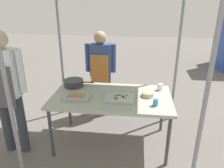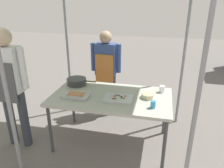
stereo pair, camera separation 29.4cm
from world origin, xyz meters
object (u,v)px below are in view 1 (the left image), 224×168
tray_meat_skewers (120,98)px  condiment_bowl (148,94)px  tray_grilled_sausages (76,97)px  customer_nearby (6,84)px  drink_cup_by_wok (155,102)px  cooking_wok (74,83)px  drink_cup_near_edge (160,87)px  stall_table (112,99)px  vendor_woman (101,68)px

tray_meat_skewers → condiment_bowl: size_ratio=2.31×
tray_grilled_sausages → customer_nearby: (-0.82, -0.20, 0.21)m
drink_cup_by_wok → customer_nearby: 1.85m
cooking_wok → drink_cup_near_edge: size_ratio=4.74×
stall_table → cooking_wok: bearing=155.7°
cooking_wok → customer_nearby: 0.92m
tray_meat_skewers → drink_cup_by_wok: (0.45, -0.13, 0.03)m
stall_table → cooking_wok: 0.67m
cooking_wok → drink_cup_by_wok: (1.17, -0.49, -0.01)m
condiment_bowl → cooking_wok: bearing=168.0°
customer_nearby → stall_table: bearing=14.4°
stall_table → tray_grilled_sausages: size_ratio=4.41×
vendor_woman → cooking_wok: bearing=60.7°
drink_cup_near_edge → drink_cup_by_wok: bearing=-100.8°
stall_table → cooking_wok: cooking_wok is taller
tray_grilled_sausages → vendor_woman: (0.17, 0.96, 0.10)m
vendor_woman → customer_nearby: customer_nearby is taller
stall_table → drink_cup_near_edge: 0.72m
tray_meat_skewers → drink_cup_by_wok: drink_cup_by_wok is taller
cooking_wok → drink_cup_near_edge: 1.26m
tray_grilled_sausages → stall_table: bearing=16.2°
drink_cup_by_wok → vendor_woman: bearing=129.2°
tray_meat_skewers → vendor_woman: 1.01m
tray_meat_skewers → customer_nearby: customer_nearby is taller
drink_cup_near_edge → vendor_woman: vendor_woman is taller
tray_meat_skewers → cooking_wok: bearing=153.0°
tray_grilled_sausages → drink_cup_by_wok: 1.02m
stall_table → drink_cup_by_wok: 0.62m
stall_table → tray_meat_skewers: size_ratio=4.27×
cooking_wok → stall_table: bearing=-24.3°
condiment_bowl → drink_cup_near_edge: (0.18, 0.23, 0.02)m
tray_meat_skewers → cooking_wok: 0.81m
stall_table → customer_nearby: customer_nearby is taller
stall_table → condiment_bowl: 0.49m
drink_cup_near_edge → tray_grilled_sausages: bearing=-160.1°
tray_grilled_sausages → drink_cup_by_wok: drink_cup_by_wok is taller
customer_nearby → tray_grilled_sausages: bearing=13.4°
tray_grilled_sausages → condiment_bowl: 0.95m
stall_table → customer_nearby: 1.35m
drink_cup_near_edge → cooking_wok: bearing=-180.0°
customer_nearby → drink_cup_near_edge: bearing=17.2°
stall_table → customer_nearby: size_ratio=0.97×
tray_grilled_sausages → vendor_woman: bearing=80.2°
cooking_wok → vendor_woman: (0.31, 0.56, 0.06)m
tray_grilled_sausages → cooking_wok: bearing=110.1°
vendor_woman → customer_nearby: size_ratio=0.90×
cooking_wok → condiment_bowl: cooking_wok is taller
customer_nearby → condiment_bowl: bearing=11.8°
drink_cup_by_wok → tray_grilled_sausages: bearing=174.9°
cooking_wok → customer_nearby: size_ratio=0.27×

